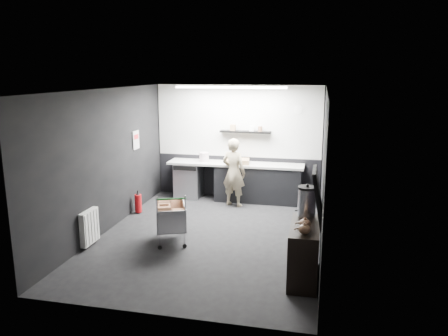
# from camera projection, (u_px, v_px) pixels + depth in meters

# --- Properties ---
(floor) EXTENTS (5.50, 5.50, 0.00)m
(floor) POSITION_uv_depth(u_px,v_px,m) (210.00, 236.00, 8.14)
(floor) COLOR black
(floor) RESTS_ON ground
(ceiling) EXTENTS (5.50, 5.50, 0.00)m
(ceiling) POSITION_uv_depth(u_px,v_px,m) (209.00, 89.00, 7.55)
(ceiling) COLOR white
(ceiling) RESTS_ON wall_back
(wall_back) EXTENTS (5.50, 0.00, 5.50)m
(wall_back) POSITION_uv_depth(u_px,v_px,m) (238.00, 142.00, 10.46)
(wall_back) COLOR black
(wall_back) RESTS_ON floor
(wall_front) EXTENTS (5.50, 0.00, 5.50)m
(wall_front) POSITION_uv_depth(u_px,v_px,m) (152.00, 213.00, 5.22)
(wall_front) COLOR black
(wall_front) RESTS_ON floor
(wall_left) EXTENTS (0.00, 5.50, 5.50)m
(wall_left) POSITION_uv_depth(u_px,v_px,m) (107.00, 161.00, 8.27)
(wall_left) COLOR black
(wall_left) RESTS_ON floor
(wall_right) EXTENTS (0.00, 5.50, 5.50)m
(wall_right) POSITION_uv_depth(u_px,v_px,m) (323.00, 171.00, 7.42)
(wall_right) COLOR black
(wall_right) RESTS_ON floor
(kitchen_wall_panel) EXTENTS (3.95, 0.02, 1.70)m
(kitchen_wall_panel) POSITION_uv_depth(u_px,v_px,m) (238.00, 121.00, 10.34)
(kitchen_wall_panel) COLOR silver
(kitchen_wall_panel) RESTS_ON wall_back
(dado_panel) EXTENTS (3.95, 0.02, 1.00)m
(dado_panel) POSITION_uv_depth(u_px,v_px,m) (238.00, 177.00, 10.63)
(dado_panel) COLOR black
(dado_panel) RESTS_ON wall_back
(floating_shelf) EXTENTS (1.20, 0.22, 0.04)m
(floating_shelf) POSITION_uv_depth(u_px,v_px,m) (245.00, 132.00, 10.24)
(floating_shelf) COLOR black
(floating_shelf) RESTS_ON wall_back
(wall_clock) EXTENTS (0.20, 0.03, 0.20)m
(wall_clock) POSITION_uv_depth(u_px,v_px,m) (298.00, 110.00, 9.96)
(wall_clock) COLOR white
(wall_clock) RESTS_ON wall_back
(poster) EXTENTS (0.02, 0.30, 0.40)m
(poster) POSITION_uv_depth(u_px,v_px,m) (136.00, 140.00, 9.46)
(poster) COLOR silver
(poster) RESTS_ON wall_left
(poster_red_band) EXTENTS (0.02, 0.22, 0.10)m
(poster_red_band) POSITION_uv_depth(u_px,v_px,m) (136.00, 137.00, 9.44)
(poster_red_band) COLOR red
(poster_red_band) RESTS_ON poster
(radiator) EXTENTS (0.10, 0.50, 0.60)m
(radiator) POSITION_uv_depth(u_px,v_px,m) (89.00, 227.00, 7.62)
(radiator) COLOR white
(radiator) RESTS_ON wall_left
(ceiling_strip) EXTENTS (2.40, 0.20, 0.04)m
(ceiling_strip) POSITION_uv_depth(u_px,v_px,m) (230.00, 87.00, 9.32)
(ceiling_strip) COLOR white
(ceiling_strip) RESTS_ON ceiling
(prep_counter) EXTENTS (3.20, 0.61, 0.90)m
(prep_counter) POSITION_uv_depth(u_px,v_px,m) (241.00, 182.00, 10.31)
(prep_counter) COLOR black
(prep_counter) RESTS_ON floor
(person) EXTENTS (0.65, 0.53, 1.56)m
(person) POSITION_uv_depth(u_px,v_px,m) (234.00, 172.00, 9.83)
(person) COLOR beige
(person) RESTS_ON floor
(shopping_cart) EXTENTS (0.79, 1.04, 0.94)m
(shopping_cart) POSITION_uv_depth(u_px,v_px,m) (171.00, 218.00, 7.81)
(shopping_cart) COLOR silver
(shopping_cart) RESTS_ON floor
(sideboard) EXTENTS (0.47, 1.11, 1.66)m
(sideboard) POSITION_uv_depth(u_px,v_px,m) (305.00, 244.00, 6.40)
(sideboard) COLOR black
(sideboard) RESTS_ON floor
(fire_extinguisher) EXTENTS (0.15, 0.15, 0.48)m
(fire_extinguisher) POSITION_uv_depth(u_px,v_px,m) (138.00, 203.00, 9.42)
(fire_extinguisher) COLOR #B30B10
(fire_extinguisher) RESTS_ON floor
(cardboard_box) EXTENTS (0.59, 0.48, 0.11)m
(cardboard_box) POSITION_uv_depth(u_px,v_px,m) (238.00, 161.00, 10.17)
(cardboard_box) COLOR #977750
(cardboard_box) RESTS_ON prep_counter
(pink_tub) EXTENTS (0.22, 0.22, 0.22)m
(pink_tub) POSITION_uv_depth(u_px,v_px,m) (204.00, 157.00, 10.38)
(pink_tub) COLOR silver
(pink_tub) RESTS_ON prep_counter
(white_container) EXTENTS (0.20, 0.18, 0.15)m
(white_container) POSITION_uv_depth(u_px,v_px,m) (236.00, 160.00, 10.17)
(white_container) COLOR white
(white_container) RESTS_ON prep_counter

